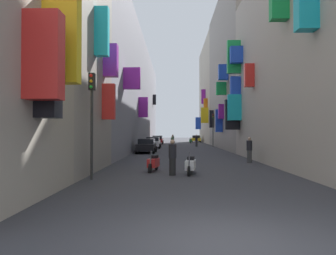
{
  "coord_description": "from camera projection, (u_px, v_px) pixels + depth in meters",
  "views": [
    {
      "loc": [
        -0.95,
        -5.41,
        2.11
      ],
      "look_at": [
        -1.43,
        20.26,
        2.5
      ],
      "focal_mm": 30.62,
      "sensor_mm": 36.0,
      "label": 1
    }
  ],
  "objects": [
    {
      "name": "building_left_mid_b",
      "position": [
        126.0,
        95.0,
        42.2
      ],
      "size": [
        7.36,
        46.82,
        15.0
      ],
      "color": "gray",
      "rests_on": "ground"
    },
    {
      "name": "traffic_light_near_corner",
      "position": [
        213.0,
        124.0,
        40.24
      ],
      "size": [
        0.26,
        0.34,
        4.68
      ],
      "color": "#2D2D2D",
      "rests_on": "ground"
    },
    {
      "name": "traffic_light_far_corner",
      "position": [
        92.0,
        108.0,
        12.64
      ],
      "size": [
        0.26,
        0.34,
        4.71
      ],
      "color": "#2D2D2D",
      "rests_on": "ground"
    },
    {
      "name": "building_right_mid_a",
      "position": [
        273.0,
        79.0,
        25.43
      ],
      "size": [
        7.33,
        3.43,
        13.58
      ],
      "color": "#B2A899",
      "rests_on": "ground"
    },
    {
      "name": "pedestrian_mid_street",
      "position": [
        249.0,
        150.0,
        19.49
      ],
      "size": [
        0.47,
        0.47,
        1.75
      ],
      "color": "#3F3F3F",
      "rests_on": "ground"
    },
    {
      "name": "scooter_green",
      "position": [
        191.0,
        141.0,
        52.96
      ],
      "size": [
        0.44,
        1.89,
        1.13
      ],
      "color": "#287F3D",
      "rests_on": "ground"
    },
    {
      "name": "pedestrian_near_right",
      "position": [
        196.0,
        141.0,
        41.2
      ],
      "size": [
        0.43,
        0.43,
        1.71
      ],
      "color": "#2B2B2B",
      "rests_on": "ground"
    },
    {
      "name": "pedestrian_near_left",
      "position": [
        172.0,
        142.0,
        37.72
      ],
      "size": [
        0.47,
        0.47,
        1.59
      ],
      "color": "#2D2D2D",
      "rests_on": "ground"
    },
    {
      "name": "parked_car_white",
      "position": [
        153.0,
        142.0,
        36.94
      ],
      "size": [
        1.97,
        4.24,
        1.45
      ],
      "color": "white",
      "rests_on": "ground"
    },
    {
      "name": "parked_car_red",
      "position": [
        157.0,
        140.0,
        50.27
      ],
      "size": [
        2.03,
        4.49,
        1.45
      ],
      "color": "#B21E1E",
      "rests_on": "ground"
    },
    {
      "name": "ground_plane",
      "position": [
        181.0,
        149.0,
        35.35
      ],
      "size": [
        140.0,
        140.0,
        0.0
      ],
      "primitive_type": "plane",
      "color": "#38383D"
    },
    {
      "name": "building_left_mid_a",
      "position": [
        42.0,
        30.0,
        15.3
      ],
      "size": [
        6.8,
        7.01,
        15.08
      ],
      "color": "gray",
      "rests_on": "ground"
    },
    {
      "name": "building_right_mid_b",
      "position": [
        242.0,
        72.0,
        37.08
      ],
      "size": [
        7.14,
        19.8,
        19.69
      ],
      "color": "gray",
      "rests_on": "ground"
    },
    {
      "name": "building_right_mid_c",
      "position": [
        219.0,
        94.0,
        56.15
      ],
      "size": [
        7.26,
        18.37,
        19.26
      ],
      "color": "#BCB29E",
      "rests_on": "ground"
    },
    {
      "name": "parked_car_yellow",
      "position": [
        196.0,
        139.0,
        58.37
      ],
      "size": [
        1.87,
        3.93,
        1.41
      ],
      "color": "gold",
      "rests_on": "ground"
    },
    {
      "name": "pedestrian_far_away",
      "position": [
        173.0,
        157.0,
        13.87
      ],
      "size": [
        0.49,
        0.49,
        1.74
      ],
      "color": "black",
      "rests_on": "ground"
    },
    {
      "name": "scooter_white",
      "position": [
        191.0,
        165.0,
        14.32
      ],
      "size": [
        0.63,
        1.97,
        1.13
      ],
      "color": "silver",
      "rests_on": "ground"
    },
    {
      "name": "parked_car_black",
      "position": [
        146.0,
        145.0,
        28.91
      ],
      "size": [
        1.94,
        3.99,
        1.41
      ],
      "color": "black",
      "rests_on": "ground"
    },
    {
      "name": "scooter_red",
      "position": [
        153.0,
        163.0,
        15.26
      ],
      "size": [
        0.63,
        1.76,
        1.13
      ],
      "color": "red",
      "rests_on": "ground"
    },
    {
      "name": "pedestrian_crossing",
      "position": [
        173.0,
        140.0,
        41.34
      ],
      "size": [
        0.52,
        0.52,
        1.73
      ],
      "color": "#282828",
      "rests_on": "ground"
    }
  ]
}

